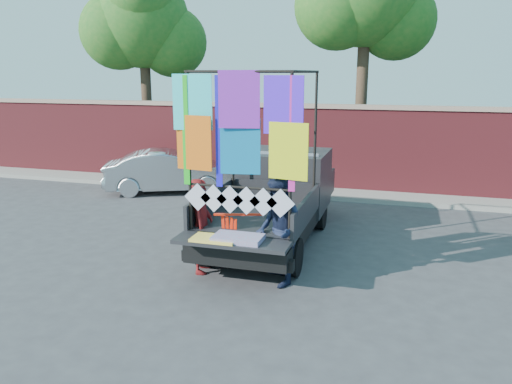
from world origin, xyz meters
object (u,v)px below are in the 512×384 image
(pickup_truck, at_px, (279,195))
(man, at_px, (278,231))
(sedan, at_px, (170,171))
(woman, at_px, (201,226))

(pickup_truck, height_order, man, pickup_truck)
(pickup_truck, height_order, sedan, pickup_truck)
(pickup_truck, xyz_separation_m, woman, (-0.80, -2.49, -0.04))
(pickup_truck, bearing_deg, woman, -107.86)
(pickup_truck, height_order, woman, pickup_truck)
(pickup_truck, relative_size, woman, 3.30)
(sedan, distance_m, woman, 6.42)
(pickup_truck, distance_m, man, 2.71)
(woman, bearing_deg, sedan, 18.47)
(pickup_truck, bearing_deg, sedan, 143.97)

